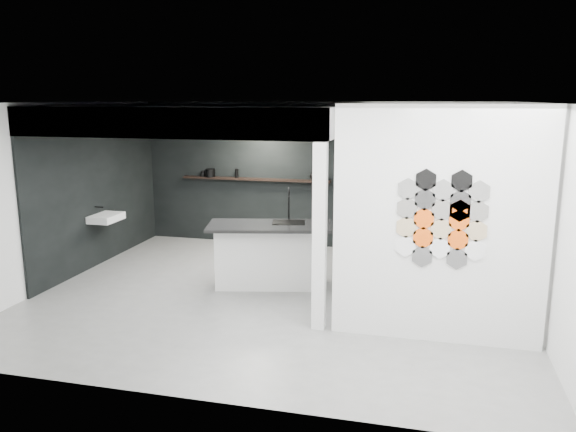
# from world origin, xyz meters

# --- Properties ---
(floor) EXTENTS (7.00, 6.00, 0.01)m
(floor) POSITION_xyz_m (0.00, 0.00, -0.01)
(floor) COLOR slate
(partition_panel) EXTENTS (2.45, 0.15, 2.80)m
(partition_panel) POSITION_xyz_m (2.23, -1.00, 1.40)
(partition_panel) COLOR silver
(partition_panel) RESTS_ON floor
(bay_clad_back) EXTENTS (4.40, 0.04, 2.35)m
(bay_clad_back) POSITION_xyz_m (-1.30, 2.97, 1.18)
(bay_clad_back) COLOR black
(bay_clad_back) RESTS_ON floor
(bay_clad_left) EXTENTS (0.04, 4.00, 2.35)m
(bay_clad_left) POSITION_xyz_m (-3.47, 1.00, 1.18)
(bay_clad_left) COLOR black
(bay_clad_left) RESTS_ON floor
(bulkhead) EXTENTS (4.40, 4.00, 0.40)m
(bulkhead) POSITION_xyz_m (-1.30, 1.00, 2.55)
(bulkhead) COLOR silver
(bulkhead) RESTS_ON corner_column
(corner_column) EXTENTS (0.16, 0.16, 2.35)m
(corner_column) POSITION_xyz_m (0.82, -1.00, 1.18)
(corner_column) COLOR silver
(corner_column) RESTS_ON floor
(fascia_beam) EXTENTS (4.40, 0.16, 0.40)m
(fascia_beam) POSITION_xyz_m (-1.30, -0.92, 2.55)
(fascia_beam) COLOR silver
(fascia_beam) RESTS_ON corner_column
(wall_basin) EXTENTS (0.40, 0.60, 0.12)m
(wall_basin) POSITION_xyz_m (-3.24, 0.80, 0.85)
(wall_basin) COLOR silver
(wall_basin) RESTS_ON bay_clad_left
(display_shelf) EXTENTS (3.00, 0.15, 0.04)m
(display_shelf) POSITION_xyz_m (-1.20, 2.87, 1.30)
(display_shelf) COLOR black
(display_shelf) RESTS_ON bay_clad_back
(kitchen_island) EXTENTS (2.01, 1.22, 1.51)m
(kitchen_island) POSITION_xyz_m (-0.21, 0.44, 0.51)
(kitchen_island) COLOR silver
(kitchen_island) RESTS_ON floor
(stockpot) EXTENTS (0.23, 0.23, 0.16)m
(stockpot) POSITION_xyz_m (-2.13, 2.87, 1.40)
(stockpot) COLOR black
(stockpot) RESTS_ON display_shelf
(kettle) EXTENTS (0.22, 0.22, 0.16)m
(kettle) POSITION_xyz_m (-0.01, 2.87, 1.40)
(kettle) COLOR black
(kettle) RESTS_ON display_shelf
(glass_bowl) EXTENTS (0.16, 0.16, 0.10)m
(glass_bowl) POSITION_xyz_m (0.15, 2.87, 1.37)
(glass_bowl) COLOR gray
(glass_bowl) RESTS_ON display_shelf
(glass_vase) EXTENTS (0.12, 0.12, 0.13)m
(glass_vase) POSITION_xyz_m (0.15, 2.87, 1.38)
(glass_vase) COLOR gray
(glass_vase) RESTS_ON display_shelf
(bottle_dark) EXTENTS (0.08, 0.08, 0.18)m
(bottle_dark) POSITION_xyz_m (-1.58, 2.87, 1.41)
(bottle_dark) COLOR black
(bottle_dark) RESTS_ON display_shelf
(utensil_cup) EXTENTS (0.10, 0.10, 0.11)m
(utensil_cup) POSITION_xyz_m (-2.29, 2.87, 1.38)
(utensil_cup) COLOR black
(utensil_cup) RESTS_ON display_shelf
(hex_tile_cluster) EXTENTS (1.04, 0.02, 1.16)m
(hex_tile_cluster) POSITION_xyz_m (2.26, -1.09, 1.50)
(hex_tile_cluster) COLOR white
(hex_tile_cluster) RESTS_ON partition_panel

